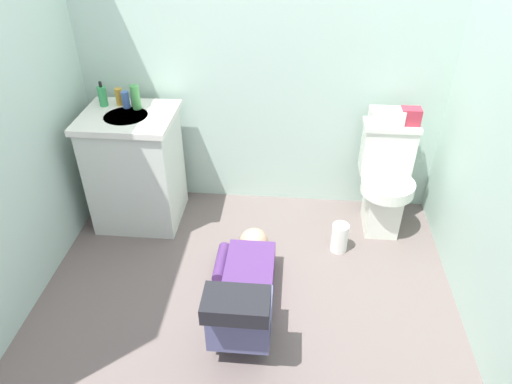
{
  "coord_description": "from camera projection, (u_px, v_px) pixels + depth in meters",
  "views": [
    {
      "loc": [
        0.23,
        -1.92,
        2.1
      ],
      "look_at": [
        0.02,
        0.46,
        0.45
      ],
      "focal_mm": 32.66,
      "sensor_mm": 36.0,
      "label": 1
    }
  ],
  "objects": [
    {
      "name": "ground_plane",
      "position": [
        247.0,
        299.0,
        2.8
      ],
      "size": [
        2.97,
        3.11,
        0.04
      ],
      "primitive_type": "cube",
      "color": "#695C58"
    },
    {
      "name": "wall_back",
      "position": [
        262.0,
        41.0,
        3.0
      ],
      "size": [
        2.63,
        0.08,
        2.4
      ],
      "primitive_type": "cube",
      "color": "#AFCCBD",
      "rests_on": "ground_plane"
    },
    {
      "name": "toilet",
      "position": [
        385.0,
        180.0,
        3.17
      ],
      "size": [
        0.36,
        0.46,
        0.75
      ],
      "color": "silver",
      "rests_on": "ground_plane"
    },
    {
      "name": "vanity_cabinet",
      "position": [
        136.0,
        168.0,
        3.2
      ],
      "size": [
        0.6,
        0.52,
        0.82
      ],
      "color": "silver",
      "rests_on": "ground_plane"
    },
    {
      "name": "faucet",
      "position": [
        132.0,
        98.0,
        3.06
      ],
      "size": [
        0.02,
        0.02,
        0.1
      ],
      "primitive_type": "cylinder",
      "color": "silver",
      "rests_on": "vanity_cabinet"
    },
    {
      "name": "person_plumber",
      "position": [
        245.0,
        291.0,
        2.59
      ],
      "size": [
        0.39,
        1.06,
        0.52
      ],
      "color": "#512D6B",
      "rests_on": "ground_plane"
    },
    {
      "name": "tissue_box",
      "position": [
        387.0,
        116.0,
        3.0
      ],
      "size": [
        0.22,
        0.11,
        0.1
      ],
      "primitive_type": "cube",
      "color": "silver",
      "rests_on": "toilet"
    },
    {
      "name": "toiletry_bag",
      "position": [
        411.0,
        116.0,
        2.98
      ],
      "size": [
        0.12,
        0.09,
        0.11
      ],
      "primitive_type": "cube",
      "color": "#B22D3F",
      "rests_on": "toilet"
    },
    {
      "name": "soap_dispenser",
      "position": [
        103.0,
        96.0,
        3.05
      ],
      "size": [
        0.06,
        0.06,
        0.17
      ],
      "color": "#379E56",
      "rests_on": "vanity_cabinet"
    },
    {
      "name": "bottle_amber",
      "position": [
        119.0,
        97.0,
        3.06
      ],
      "size": [
        0.05,
        0.05,
        0.11
      ],
      "primitive_type": "cylinder",
      "color": "gold",
      "rests_on": "vanity_cabinet"
    },
    {
      "name": "bottle_blue",
      "position": [
        126.0,
        100.0,
        3.03
      ],
      "size": [
        0.05,
        0.05,
        0.11
      ],
      "primitive_type": "cylinder",
      "color": "#4669B4",
      "rests_on": "vanity_cabinet"
    },
    {
      "name": "bottle_green",
      "position": [
        136.0,
        97.0,
        3.0
      ],
      "size": [
        0.06,
        0.06,
        0.16
      ],
      "primitive_type": "cylinder",
      "color": "#499D4D",
      "rests_on": "vanity_cabinet"
    },
    {
      "name": "paper_towel_roll",
      "position": [
        340.0,
        238.0,
        3.08
      ],
      "size": [
        0.11,
        0.11,
        0.21
      ],
      "primitive_type": "cylinder",
      "color": "white",
      "rests_on": "ground_plane"
    }
  ]
}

